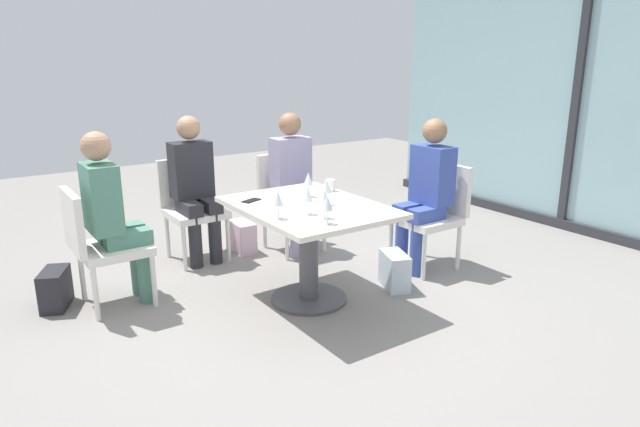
{
  "coord_description": "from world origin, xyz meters",
  "views": [
    {
      "loc": [
        3.19,
        -2.09,
        1.75
      ],
      "look_at": [
        0.0,
        0.1,
        0.65
      ],
      "focal_mm": 31.38,
      "sensor_mm": 36.0,
      "label": 1
    }
  ],
  "objects_px": {
    "chair_front_left": "(99,241)",
    "handbag_2": "(395,271)",
    "wine_glass_5": "(327,204)",
    "cell_phone_on_table": "(251,201)",
    "chair_near_window": "(434,209)",
    "chair_side_end": "(191,203)",
    "wine_glass_4": "(278,199)",
    "handbag_1": "(55,289)",
    "person_far_left": "(294,176)",
    "wine_glass_2": "(308,195)",
    "wine_glass_3": "(308,179)",
    "chair_far_left": "(288,196)",
    "wine_glass_1": "(324,199)",
    "handbag_0": "(242,237)",
    "wine_glass_0": "(326,187)",
    "dining_table_main": "(308,230)",
    "person_near_window": "(426,188)",
    "person_side_end": "(194,182)",
    "coffee_cup": "(330,185)",
    "person_front_left": "(112,211)"
  },
  "relations": [
    {
      "from": "chair_front_left",
      "to": "handbag_2",
      "type": "height_order",
      "value": "chair_front_left"
    },
    {
      "from": "wine_glass_5",
      "to": "cell_phone_on_table",
      "type": "height_order",
      "value": "wine_glass_5"
    },
    {
      "from": "chair_near_window",
      "to": "chair_side_end",
      "type": "height_order",
      "value": "same"
    },
    {
      "from": "wine_glass_4",
      "to": "handbag_1",
      "type": "relative_size",
      "value": 0.62
    },
    {
      "from": "person_far_left",
      "to": "wine_glass_5",
      "type": "distance_m",
      "value": 1.6
    },
    {
      "from": "chair_side_end",
      "to": "person_far_left",
      "type": "relative_size",
      "value": 0.69
    },
    {
      "from": "wine_glass_2",
      "to": "chair_front_left",
      "type": "bearing_deg",
      "value": -129.55
    },
    {
      "from": "cell_phone_on_table",
      "to": "handbag_1",
      "type": "distance_m",
      "value": 1.53
    },
    {
      "from": "person_far_left",
      "to": "wine_glass_3",
      "type": "xyz_separation_m",
      "value": [
        0.8,
        -0.37,
        0.16
      ]
    },
    {
      "from": "chair_far_left",
      "to": "handbag_2",
      "type": "relative_size",
      "value": 2.9
    },
    {
      "from": "wine_glass_1",
      "to": "cell_phone_on_table",
      "type": "distance_m",
      "value": 0.7
    },
    {
      "from": "wine_glass_2",
      "to": "chair_near_window",
      "type": "bearing_deg",
      "value": 98.04
    },
    {
      "from": "handbag_0",
      "to": "wine_glass_0",
      "type": "bearing_deg",
      "value": 2.15
    },
    {
      "from": "handbag_0",
      "to": "dining_table_main",
      "type": "bearing_deg",
      "value": -2.53
    },
    {
      "from": "chair_side_end",
      "to": "person_near_window",
      "type": "distance_m",
      "value": 2.04
    },
    {
      "from": "chair_front_left",
      "to": "person_far_left",
      "type": "height_order",
      "value": "person_far_left"
    },
    {
      "from": "person_far_left",
      "to": "dining_table_main",
      "type": "bearing_deg",
      "value": -26.73
    },
    {
      "from": "chair_front_left",
      "to": "cell_phone_on_table",
      "type": "bearing_deg",
      "value": 67.15
    },
    {
      "from": "dining_table_main",
      "to": "person_near_window",
      "type": "xyz_separation_m",
      "value": [
        -0.0,
        1.16,
        0.16
      ]
    },
    {
      "from": "chair_far_left",
      "to": "chair_front_left",
      "type": "height_order",
      "value": "same"
    },
    {
      "from": "dining_table_main",
      "to": "handbag_2",
      "type": "xyz_separation_m",
      "value": [
        0.18,
        0.68,
        -0.4
      ]
    },
    {
      "from": "wine_glass_3",
      "to": "dining_table_main",
      "type": "bearing_deg",
      "value": -33.51
    },
    {
      "from": "chair_front_left",
      "to": "handbag_2",
      "type": "distance_m",
      "value": 2.18
    },
    {
      "from": "person_side_end",
      "to": "handbag_0",
      "type": "bearing_deg",
      "value": 86.11
    },
    {
      "from": "chair_side_end",
      "to": "coffee_cup",
      "type": "relative_size",
      "value": 9.67
    },
    {
      "from": "wine_glass_3",
      "to": "wine_glass_5",
      "type": "distance_m",
      "value": 0.71
    },
    {
      "from": "dining_table_main",
      "to": "chair_near_window",
      "type": "height_order",
      "value": "chair_near_window"
    },
    {
      "from": "chair_near_window",
      "to": "coffee_cup",
      "type": "xyz_separation_m",
      "value": [
        -0.25,
        -0.9,
        0.28
      ]
    },
    {
      "from": "chair_far_left",
      "to": "wine_glass_0",
      "type": "relative_size",
      "value": 4.7
    },
    {
      "from": "person_side_end",
      "to": "handbag_0",
      "type": "distance_m",
      "value": 0.7
    },
    {
      "from": "wine_glass_1",
      "to": "wine_glass_5",
      "type": "height_order",
      "value": "same"
    },
    {
      "from": "chair_far_left",
      "to": "cell_phone_on_table",
      "type": "xyz_separation_m",
      "value": [
        0.78,
        -0.79,
        0.24
      ]
    },
    {
      "from": "person_front_left",
      "to": "wine_glass_5",
      "type": "xyz_separation_m",
      "value": [
        1.19,
        1.01,
        0.16
      ]
    },
    {
      "from": "wine_glass_4",
      "to": "coffee_cup",
      "type": "xyz_separation_m",
      "value": [
        -0.43,
        0.72,
        -0.09
      ]
    },
    {
      "from": "person_near_window",
      "to": "wine_glass_5",
      "type": "height_order",
      "value": "person_near_window"
    },
    {
      "from": "wine_glass_1",
      "to": "wine_glass_3",
      "type": "bearing_deg",
      "value": 156.78
    },
    {
      "from": "handbag_0",
      "to": "wine_glass_3",
      "type": "bearing_deg",
      "value": 3.94
    },
    {
      "from": "wine_glass_5",
      "to": "coffee_cup",
      "type": "xyz_separation_m",
      "value": [
        -0.7,
        0.52,
        -0.09
      ]
    },
    {
      "from": "wine_glass_3",
      "to": "chair_side_end",
      "type": "bearing_deg",
      "value": -158.46
    },
    {
      "from": "dining_table_main",
      "to": "wine_glass_5",
      "type": "bearing_deg",
      "value": -18.98
    },
    {
      "from": "person_near_window",
      "to": "cell_phone_on_table",
      "type": "xyz_separation_m",
      "value": [
        -0.32,
        -1.44,
        0.03
      ]
    },
    {
      "from": "wine_glass_0",
      "to": "wine_glass_1",
      "type": "relative_size",
      "value": 1.0
    },
    {
      "from": "person_far_left",
      "to": "wine_glass_1",
      "type": "relative_size",
      "value": 6.81
    },
    {
      "from": "wine_glass_1",
      "to": "dining_table_main",
      "type": "bearing_deg",
      "value": 163.61
    },
    {
      "from": "chair_far_left",
      "to": "wine_glass_0",
      "type": "bearing_deg",
      "value": -18.74
    },
    {
      "from": "chair_near_window",
      "to": "handbag_1",
      "type": "xyz_separation_m",
      "value": [
        -0.93,
        -2.83,
        -0.36
      ]
    },
    {
      "from": "chair_near_window",
      "to": "wine_glass_3",
      "type": "bearing_deg",
      "value": -99.79
    },
    {
      "from": "wine_glass_1",
      "to": "handbag_0",
      "type": "xyz_separation_m",
      "value": [
        -1.58,
        0.18,
        -0.72
      ]
    },
    {
      "from": "person_near_window",
      "to": "handbag_0",
      "type": "bearing_deg",
      "value": -138.84
    },
    {
      "from": "wine_glass_2",
      "to": "handbag_0",
      "type": "xyz_separation_m",
      "value": [
        -1.43,
        0.22,
        -0.72
      ]
    }
  ]
}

